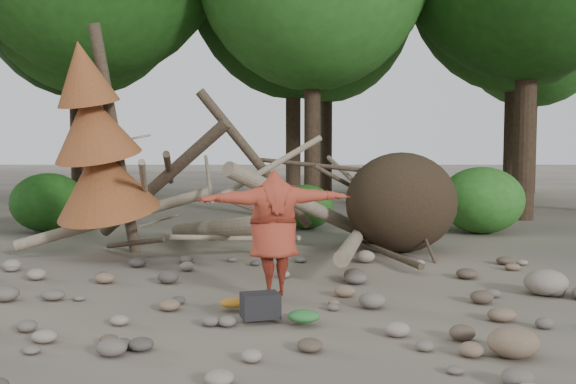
{
  "coord_description": "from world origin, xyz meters",
  "views": [
    {
      "loc": [
        0.41,
        -8.33,
        2.13
      ],
      "look_at": [
        0.37,
        1.5,
        1.4
      ],
      "focal_mm": 40.0,
      "sensor_mm": 36.0,
      "label": 1
    }
  ],
  "objects": [
    {
      "name": "bush_left",
      "position": [
        -5.5,
        7.2,
        0.72
      ],
      "size": [
        1.8,
        1.8,
        1.44
      ],
      "primitive_type": "ellipsoid",
      "color": "#1B4C14",
      "rests_on": "ground"
    },
    {
      "name": "frisbee_thrower",
      "position": [
        0.18,
        0.31,
        0.94
      ],
      "size": [
        3.07,
        1.0,
        2.2
      ],
      "color": "maroon",
      "rests_on": "ground"
    },
    {
      "name": "boulder_front_right",
      "position": [
        2.64,
        -2.04,
        0.15
      ],
      "size": [
        0.52,
        0.46,
        0.31
      ],
      "primitive_type": "ellipsoid",
      "color": "#755F49",
      "rests_on": "ground"
    },
    {
      "name": "ground",
      "position": [
        0.0,
        0.0,
        0.0
      ],
      "size": [
        120.0,
        120.0,
        0.0
      ],
      "primitive_type": "plane",
      "color": "#514C44",
      "rests_on": "ground"
    },
    {
      "name": "dead_conifer",
      "position": [
        -3.12,
        3.37,
        2.11
      ],
      "size": [
        2.06,
        2.16,
        4.35
      ],
      "color": "#4C3F30",
      "rests_on": "ground"
    },
    {
      "name": "backpack",
      "position": [
        0.05,
        -0.79,
        0.15
      ],
      "size": [
        0.51,
        0.41,
        0.3
      ],
      "primitive_type": "cube",
      "rotation": [
        0.0,
        0.0,
        0.29
      ],
      "color": "black",
      "rests_on": "ground"
    },
    {
      "name": "bush_right",
      "position": [
        5.0,
        7.0,
        0.8
      ],
      "size": [
        2.0,
        2.0,
        1.6
      ],
      "primitive_type": "ellipsoid",
      "color": "#2E7223",
      "rests_on": "ground"
    },
    {
      "name": "cloth_orange",
      "position": [
        -0.32,
        -0.28,
        0.06
      ],
      "size": [
        0.34,
        0.28,
        0.12
      ],
      "primitive_type": "ellipsoid",
      "color": "#B2711E",
      "rests_on": "ground"
    },
    {
      "name": "cloth_green",
      "position": [
        0.57,
        -0.95,
        0.07
      ],
      "size": [
        0.38,
        0.32,
        0.14
      ],
      "primitive_type": "ellipsoid",
      "color": "#2B6C30",
      "rests_on": "ground"
    },
    {
      "name": "deadfall_pile",
      "position": [
        2.02,
        4.24,
        0.95
      ],
      "size": [
        8.55,
        5.24,
        3.3
      ],
      "color": "#332619",
      "rests_on": "ground"
    },
    {
      "name": "boulder_mid_right",
      "position": [
        4.03,
        0.62,
        0.18
      ],
      "size": [
        0.61,
        0.55,
        0.37
      ],
      "primitive_type": "ellipsoid",
      "color": "gray",
      "rests_on": "ground"
    },
    {
      "name": "bush_mid",
      "position": [
        0.8,
        7.8,
        0.56
      ],
      "size": [
        1.4,
        1.4,
        1.12
      ],
      "primitive_type": "ellipsoid",
      "color": "#25601B",
      "rests_on": "ground"
    }
  ]
}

